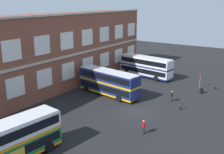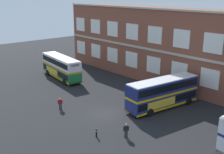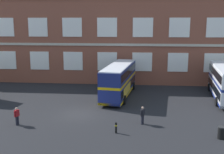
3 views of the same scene
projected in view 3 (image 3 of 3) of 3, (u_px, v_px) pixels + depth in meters
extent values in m
plane|color=black|center=(84.00, 108.00, 30.62)|extent=(120.00, 120.00, 0.00)
cube|color=brown|center=(94.00, 41.00, 45.12)|extent=(52.15, 8.00, 12.61)
cube|color=#B2A893|center=(90.00, 44.00, 41.19)|extent=(52.15, 0.16, 0.36)
cube|color=silver|center=(7.00, 60.00, 42.84)|extent=(2.92, 0.12, 2.78)
cube|color=silver|center=(40.00, 61.00, 42.39)|extent=(2.92, 0.12, 2.78)
cube|color=silver|center=(73.00, 61.00, 41.93)|extent=(2.92, 0.12, 2.78)
cube|color=silver|center=(107.00, 61.00, 41.47)|extent=(2.92, 0.12, 2.78)
cube|color=silver|center=(142.00, 62.00, 41.02)|extent=(2.92, 0.12, 2.78)
cube|color=silver|center=(178.00, 62.00, 40.56)|extent=(2.92, 0.12, 2.78)
cube|color=silver|center=(214.00, 63.00, 40.10)|extent=(2.92, 0.12, 2.78)
cube|color=silver|center=(4.00, 27.00, 41.85)|extent=(2.92, 0.12, 2.78)
cube|color=silver|center=(38.00, 27.00, 41.40)|extent=(2.92, 0.12, 2.78)
cube|color=silver|center=(72.00, 27.00, 40.94)|extent=(2.92, 0.12, 2.78)
cube|color=silver|center=(107.00, 27.00, 40.48)|extent=(2.92, 0.12, 2.78)
cube|color=silver|center=(143.00, 27.00, 40.03)|extent=(2.92, 0.12, 2.78)
cube|color=silver|center=(179.00, 27.00, 39.57)|extent=(2.92, 0.12, 2.78)
cube|color=silver|center=(217.00, 28.00, 39.11)|extent=(2.92, 0.12, 2.78)
cube|color=navy|center=(119.00, 87.00, 35.26)|extent=(4.01, 11.24, 1.75)
cube|color=black|center=(119.00, 85.00, 35.22)|extent=(3.99, 10.81, 0.90)
cube|color=gold|center=(119.00, 79.00, 35.06)|extent=(4.01, 11.24, 0.30)
cube|color=navy|center=(119.00, 72.00, 34.88)|extent=(4.01, 11.24, 1.55)
cube|color=black|center=(119.00, 71.00, 34.86)|extent=(3.99, 10.81, 0.90)
cube|color=gold|center=(119.00, 92.00, 35.41)|extent=(4.03, 11.25, 0.28)
cube|color=silver|center=(119.00, 65.00, 34.72)|extent=(3.88, 11.01, 0.12)
cube|color=gold|center=(127.00, 89.00, 33.70)|extent=(0.68, 4.80, 1.10)
cube|color=yellow|center=(127.00, 62.00, 40.03)|extent=(1.65, 0.28, 0.40)
cylinder|color=black|center=(133.00, 86.00, 38.80)|extent=(0.46, 1.07, 1.04)
cylinder|color=black|center=(116.00, 85.00, 39.36)|extent=(0.46, 1.07, 1.04)
cylinder|color=black|center=(124.00, 100.00, 31.97)|extent=(0.46, 1.07, 1.04)
cylinder|color=black|center=(103.00, 98.00, 32.53)|extent=(0.46, 1.07, 1.04)
cube|color=silver|center=(224.00, 89.00, 34.03)|extent=(3.94, 11.24, 1.75)
cube|color=navy|center=(224.00, 95.00, 34.18)|extent=(3.96, 11.24, 0.28)
cube|color=yellow|center=(219.00, 64.00, 38.80)|extent=(1.65, 0.27, 0.40)
cylinder|color=black|center=(209.00, 87.00, 38.13)|extent=(0.45, 1.07, 1.04)
cylinder|color=black|center=(217.00, 102.00, 31.28)|extent=(0.45, 1.07, 1.04)
cylinder|color=black|center=(18.00, 120.00, 25.62)|extent=(0.21, 0.21, 0.85)
cylinder|color=black|center=(16.00, 121.00, 25.44)|extent=(0.21, 0.21, 0.85)
cube|color=maroon|center=(17.00, 113.00, 25.39)|extent=(0.37, 0.46, 0.60)
cylinder|color=maroon|center=(19.00, 113.00, 25.62)|extent=(0.14, 0.14, 0.57)
cylinder|color=maroon|center=(15.00, 114.00, 25.17)|extent=(0.14, 0.14, 0.57)
sphere|color=tan|center=(16.00, 108.00, 25.30)|extent=(0.22, 0.22, 0.22)
cylinder|color=black|center=(142.00, 120.00, 25.66)|extent=(0.22, 0.22, 0.85)
cylinder|color=black|center=(143.00, 119.00, 25.81)|extent=(0.22, 0.22, 0.85)
cube|color=black|center=(143.00, 112.00, 25.59)|extent=(0.41, 0.47, 0.60)
cylinder|color=black|center=(141.00, 113.00, 25.40)|extent=(0.15, 0.15, 0.57)
cylinder|color=black|center=(144.00, 112.00, 25.80)|extent=(0.15, 0.15, 0.57)
sphere|color=tan|center=(143.00, 108.00, 25.51)|extent=(0.22, 0.22, 0.22)
cylinder|color=black|center=(221.00, 133.00, 22.51)|extent=(0.56, 0.56, 0.95)
cylinder|color=black|center=(222.00, 127.00, 22.41)|extent=(0.60, 0.60, 0.08)
cylinder|color=black|center=(116.00, 128.00, 23.65)|extent=(0.18, 0.18, 0.95)
cylinder|color=yellow|center=(116.00, 125.00, 23.61)|extent=(0.19, 0.19, 0.08)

